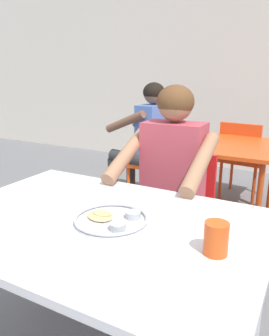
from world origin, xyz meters
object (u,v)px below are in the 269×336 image
object	(u,v)px
table_background_red	(225,152)
patron_background	(146,133)
chair_foreground	(179,207)
table_foreground	(98,236)
thali_tray	(112,219)
chair_red_left	(159,158)
diner_foreground	(168,178)
drinking_cup	(216,237)
chair_red_far	(242,155)

from	to	relation	value
table_background_red	patron_background	xyz separation A→B (m)	(-0.79, 0.02, 0.10)
chair_foreground	patron_background	xyz separation A→B (m)	(-0.76, 1.04, 0.24)
patron_background	chair_foreground	bearing A→B (deg)	-53.77
chair_foreground	patron_background	size ratio (longest dim) A/B	0.67
table_foreground	thali_tray	size ratio (longest dim) A/B	4.44
chair_red_left	diner_foreground	bearing A→B (deg)	-63.97
chair_red_left	drinking_cup	bearing A→B (deg)	-61.22
drinking_cup	patron_background	world-z (taller)	patron_background
patron_background	table_background_red	bearing A→B (deg)	-1.10
chair_foreground	chair_red_far	distance (m)	1.60
chair_foreground	chair_red_far	world-z (taller)	chair_red_far
table_background_red	patron_background	distance (m)	0.80
table_foreground	patron_background	bearing A→B (deg)	111.50
thali_tray	chair_red_far	world-z (taller)	chair_red_far
diner_foreground	chair_red_far	distance (m)	1.84
chair_red_left	table_background_red	bearing A→B (deg)	-2.39
chair_red_far	table_foreground	bearing A→B (deg)	-91.74
drinking_cup	table_background_red	xyz separation A→B (m)	(-0.43, 1.93, -0.18)
diner_foreground	table_background_red	xyz separation A→B (m)	(0.02, 1.24, -0.11)
drinking_cup	diner_foreground	xyz separation A→B (m)	(-0.45, 0.69, -0.07)
table_foreground	chair_foreground	world-z (taller)	chair_foreground
patron_background	drinking_cup	bearing A→B (deg)	-57.82
chair_foreground	thali_tray	bearing A→B (deg)	-86.63
chair_foreground	patron_background	world-z (taller)	patron_background
chair_red_left	patron_background	distance (m)	0.28
table_foreground	chair_red_far	bearing A→B (deg)	88.26
chair_foreground	diner_foreground	distance (m)	0.33
chair_foreground	patron_background	distance (m)	1.31
chair_red_left	chair_red_far	distance (m)	0.88
table_foreground	chair_foreground	distance (m)	0.90
drinking_cup	diner_foreground	bearing A→B (deg)	123.48
thali_tray	patron_background	size ratio (longest dim) A/B	0.24
chair_foreground	table_background_red	world-z (taller)	chair_foreground
table_foreground	chair_red_left	xyz separation A→B (m)	(-0.61, 1.93, -0.19)
table_foreground	chair_red_far	distance (m)	2.49
table_background_red	chair_foreground	bearing A→B (deg)	-91.61
diner_foreground	chair_red_left	bearing A→B (deg)	116.03
table_foreground	diner_foreground	size ratio (longest dim) A/B	1.02
chair_foreground	diner_foreground	bearing A→B (deg)	-88.46
table_foreground	table_background_red	size ratio (longest dim) A/B	1.41
table_background_red	chair_red_far	size ratio (longest dim) A/B	1.10
chair_foreground	diner_foreground	size ratio (longest dim) A/B	0.66
table_foreground	patron_background	distance (m)	2.06
thali_tray	table_background_red	size ratio (longest dim) A/B	0.32
thali_tray	chair_red_left	bearing A→B (deg)	109.14
diner_foreground	table_foreground	bearing A→B (deg)	-91.13
table_background_red	chair_red_far	distance (m)	0.60
table_foreground	chair_red_left	size ratio (longest dim) A/B	1.49
chair_red_far	table_background_red	bearing A→B (deg)	-93.89
chair_foreground	table_background_red	size ratio (longest dim) A/B	0.90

